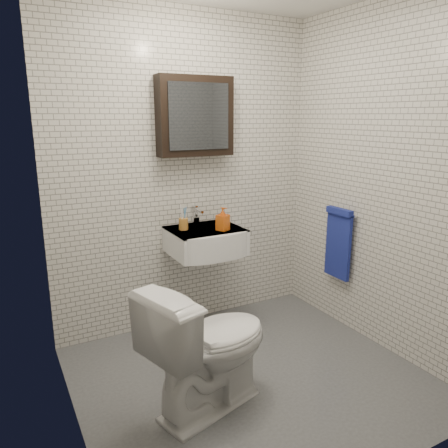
{
  "coord_description": "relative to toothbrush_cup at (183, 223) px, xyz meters",
  "views": [
    {
      "loc": [
        -1.38,
        -2.2,
        1.71
      ],
      "look_at": [
        0.04,
        0.45,
        0.96
      ],
      "focal_mm": 35.0,
      "sensor_mm": 36.0,
      "label": 1
    }
  ],
  "objects": [
    {
      "name": "ground",
      "position": [
        0.11,
        -0.82,
        -0.89
      ],
      "size": [
        2.2,
        2.0,
        0.01
      ],
      "primitive_type": "cube",
      "color": "#4A4C51",
      "rests_on": "ground"
    },
    {
      "name": "room_shell",
      "position": [
        0.11,
        -0.82,
        0.57
      ],
      "size": [
        2.22,
        2.02,
        2.51
      ],
      "color": "silver",
      "rests_on": "ground"
    },
    {
      "name": "washbasin",
      "position": [
        0.16,
        -0.09,
        -0.14
      ],
      "size": [
        0.55,
        0.5,
        0.2
      ],
      "color": "white",
      "rests_on": "room_shell"
    },
    {
      "name": "faucet",
      "position": [
        0.16,
        0.11,
        0.02
      ],
      "size": [
        0.06,
        0.2,
        0.15
      ],
      "color": "silver",
      "rests_on": "washbasin"
    },
    {
      "name": "mirror_cabinet",
      "position": [
        0.16,
        0.11,
        0.8
      ],
      "size": [
        0.6,
        0.15,
        0.6
      ],
      "color": "black",
      "rests_on": "room_shell"
    },
    {
      "name": "towel_rail",
      "position": [
        1.16,
        -0.47,
        -0.17
      ],
      "size": [
        0.09,
        0.3,
        0.58
      ],
      "color": "silver",
      "rests_on": "room_shell"
    },
    {
      "name": "toothbrush_cup",
      "position": [
        0.0,
        0.0,
        0.0
      ],
      "size": [
        0.09,
        0.09,
        0.2
      ],
      "rotation": [
        0.0,
        0.0,
        -0.22
      ],
      "color": "#B0732C",
      "rests_on": "washbasin"
    },
    {
      "name": "soap_bottle",
      "position": [
        0.26,
        -0.16,
        0.04
      ],
      "size": [
        0.11,
        0.11,
        0.18
      ],
      "primitive_type": "imported",
      "rotation": [
        0.0,
        0.0,
        0.45
      ],
      "color": "#FA551A",
      "rests_on": "washbasin"
    },
    {
      "name": "toilet",
      "position": [
        -0.25,
        -0.95,
        -0.5
      ],
      "size": [
        0.88,
        0.65,
        0.81
      ],
      "primitive_type": "imported",
      "rotation": [
        0.0,
        0.0,
        1.85
      ],
      "color": "white",
      "rests_on": "ground"
    }
  ]
}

